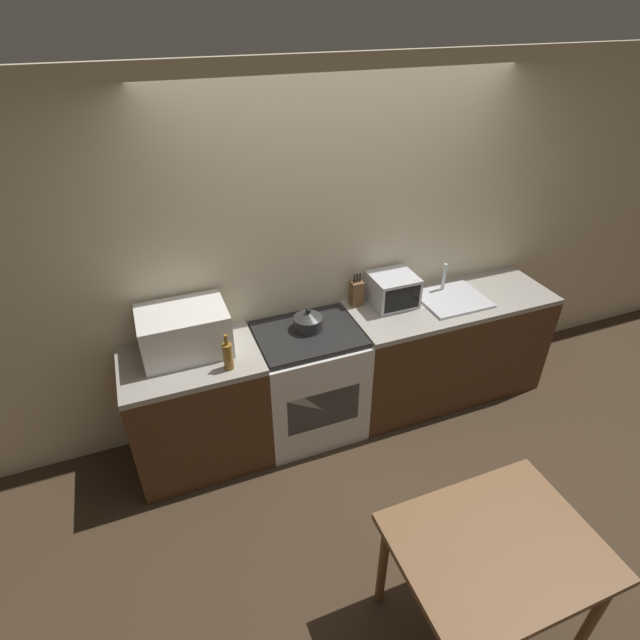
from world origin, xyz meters
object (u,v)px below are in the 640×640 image
(kettle, at_px, (308,320))
(dining_table, at_px, (495,556))
(microwave, at_px, (184,331))
(stove_range, at_px, (309,382))
(bottle, at_px, (228,356))
(toaster_oven, at_px, (393,290))

(kettle, distance_m, dining_table, 1.83)
(microwave, bearing_deg, dining_table, -58.16)
(stove_range, xyz_separation_m, bottle, (-0.60, -0.19, 0.55))
(stove_range, height_order, toaster_oven, toaster_oven)
(bottle, bearing_deg, stove_range, 17.63)
(toaster_oven, bearing_deg, kettle, -172.74)
(kettle, relative_size, dining_table, 0.22)
(toaster_oven, relative_size, dining_table, 0.35)
(bottle, distance_m, toaster_oven, 1.37)
(microwave, height_order, bottle, microwave)
(bottle, xyz_separation_m, dining_table, (0.91, -1.54, -0.36))
(toaster_oven, height_order, dining_table, toaster_oven)
(kettle, distance_m, toaster_oven, 0.72)
(kettle, height_order, toaster_oven, toaster_oven)
(kettle, height_order, dining_table, kettle)
(bottle, bearing_deg, kettle, 20.76)
(kettle, relative_size, microwave, 0.37)
(stove_range, height_order, bottle, bottle)
(kettle, relative_size, bottle, 0.82)
(stove_range, relative_size, kettle, 4.35)
(bottle, xyz_separation_m, toaster_oven, (1.33, 0.33, 0.02))
(dining_table, bearing_deg, bottle, 120.65)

